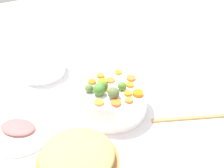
{
  "coord_description": "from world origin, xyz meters",
  "views": [
    {
      "loc": [
        -0.33,
        -0.79,
        0.76
      ],
      "look_at": [
        0.02,
        -0.05,
        0.14
      ],
      "focal_mm": 47.32,
      "sensor_mm": 36.0,
      "label": 1
    }
  ],
  "objects_px": {
    "wooden_spoon": "(214,116)",
    "casserole_dish": "(41,64)",
    "serving_bowl_carrots": "(112,98)",
    "ham_plate": "(19,130)"
  },
  "relations": [
    {
      "from": "wooden_spoon",
      "to": "casserole_dish",
      "type": "distance_m",
      "value": 0.73
    },
    {
      "from": "serving_bowl_carrots",
      "to": "casserole_dish",
      "type": "relative_size",
      "value": 1.27
    },
    {
      "from": "serving_bowl_carrots",
      "to": "ham_plate",
      "type": "distance_m",
      "value": 0.34
    },
    {
      "from": "serving_bowl_carrots",
      "to": "ham_plate",
      "type": "xyz_separation_m",
      "value": [
        -0.33,
        0.04,
        -0.05
      ]
    },
    {
      "from": "wooden_spoon",
      "to": "casserole_dish",
      "type": "xyz_separation_m",
      "value": [
        -0.49,
        0.54,
        0.04
      ]
    },
    {
      "from": "wooden_spoon",
      "to": "ham_plate",
      "type": "xyz_separation_m",
      "value": [
        -0.65,
        0.23,
        0.0
      ]
    },
    {
      "from": "serving_bowl_carrots",
      "to": "wooden_spoon",
      "type": "relative_size",
      "value": 0.79
    },
    {
      "from": "serving_bowl_carrots",
      "to": "ham_plate",
      "type": "relative_size",
      "value": 1.06
    },
    {
      "from": "wooden_spoon",
      "to": "casserole_dish",
      "type": "bearing_deg",
      "value": 132.11
    },
    {
      "from": "serving_bowl_carrots",
      "to": "casserole_dish",
      "type": "distance_m",
      "value": 0.39
    }
  ]
}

